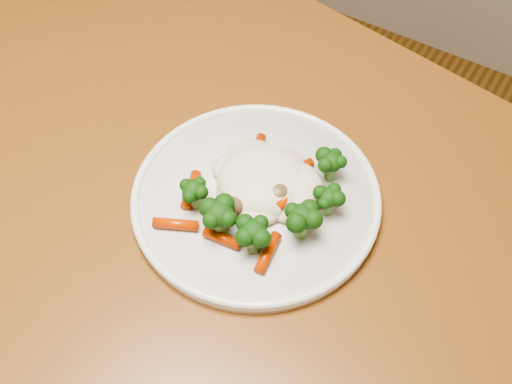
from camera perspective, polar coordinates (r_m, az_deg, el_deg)
dining_table at (r=0.76m, az=-1.87°, el=-9.89°), size 1.34×1.01×0.75m
plate at (r=0.72m, az=-0.00°, el=-0.65°), size 0.28×0.28×0.01m
meal at (r=0.69m, az=0.72°, el=0.17°), size 0.17×0.18×0.04m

